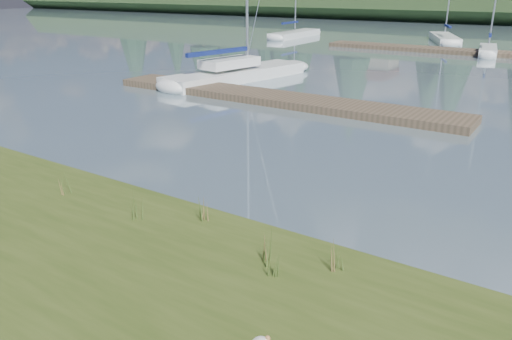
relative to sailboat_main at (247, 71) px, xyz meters
The scene contains 14 objects.
ground 18.88m from the sailboat_main, 64.63° to the left, with size 200.00×200.00×0.00m, color slate.
sailboat_main is the anchor object (origin of this frame).
dock_near 5.69m from the sailboat_main, 44.01° to the right, with size 16.00×2.00×0.30m, color #4C3D2C.
dock_far 19.81m from the sailboat_main, 59.39° to the left, with size 26.00×2.20×0.30m, color #4C3D2C.
sailboat_bg_0 23.65m from the sailboat_main, 112.28° to the left, with size 1.91×8.59×12.33m.
sailboat_bg_1 25.67m from the sailboat_main, 81.81° to the left, with size 4.73×8.50×12.61m.
sailboat_bg_2 19.87m from the sailboat_main, 64.24° to the left, with size 2.04×5.75×8.75m.
weed_0 17.67m from the sailboat_main, 62.31° to the right, with size 0.17×0.14×0.71m.
weed_1 17.63m from the sailboat_main, 58.30° to the right, with size 0.17×0.14×0.52m.
weed_2 19.21m from the sailboat_main, 54.58° to the right, with size 0.17×0.14×0.69m.
weed_3 16.75m from the sailboat_main, 69.02° to the right, with size 0.17×0.14×0.60m.
weed_4 19.57m from the sailboat_main, 54.32° to the right, with size 0.17×0.14×0.51m.
weed_5 19.47m from the sailboat_main, 51.34° to the right, with size 0.17×0.14×0.54m.
mud_lip 16.65m from the sailboat_main, 60.93° to the right, with size 60.00×0.50×0.14m, color #33281C.
Camera 1 is at (6.77, -8.65, 4.54)m, focal length 35.00 mm.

